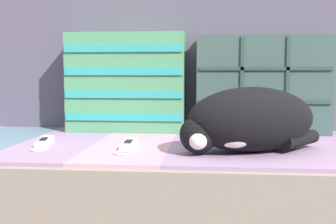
{
  "coord_description": "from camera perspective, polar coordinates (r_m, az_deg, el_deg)",
  "views": [
    {
      "loc": [
        0.23,
        -1.22,
        0.62
      ],
      "look_at": [
        0.11,
        0.06,
        0.5
      ],
      "focal_mm": 45.0,
      "sensor_mm": 36.0,
      "label": 1
    }
  ],
  "objects": [
    {
      "name": "game_remote_far",
      "position": [
        1.35,
        -16.41,
        -3.94
      ],
      "size": [
        0.09,
        0.21,
        0.02
      ],
      "color": "white",
      "rests_on": "couch"
    },
    {
      "name": "game_remote_near",
      "position": [
        1.25,
        -5.45,
        -4.44
      ],
      "size": [
        0.06,
        0.21,
        0.02
      ],
      "color": "white",
      "rests_on": "couch"
    },
    {
      "name": "sleeping_cat",
      "position": [
        1.19,
        10.73,
        -1.22
      ],
      "size": [
        0.43,
        0.34,
        0.18
      ],
      "color": "black",
      "rests_on": "couch"
    },
    {
      "name": "throw_pillow_striped",
      "position": [
        1.59,
        -5.66,
        3.99
      ],
      "size": [
        0.44,
        0.14,
        0.37
      ],
      "color": "#4C9366",
      "rests_on": "couch"
    },
    {
      "name": "couch",
      "position": [
        1.44,
        -4.12,
        -11.64
      ],
      "size": [
        1.77,
        0.83,
        0.4
      ],
      "color": "brown",
      "rests_on": "ground_plane"
    },
    {
      "name": "sofa_backrest",
      "position": [
        1.72,
        -2.29,
        7.02
      ],
      "size": [
        1.73,
        0.14,
        0.54
      ],
      "color": "#514C60",
      "rests_on": "couch"
    },
    {
      "name": "throw_pillow_quilted",
      "position": [
        1.57,
        12.63,
        3.62
      ],
      "size": [
        0.47,
        0.14,
        0.35
      ],
      "color": "#38514C",
      "rests_on": "couch"
    }
  ]
}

